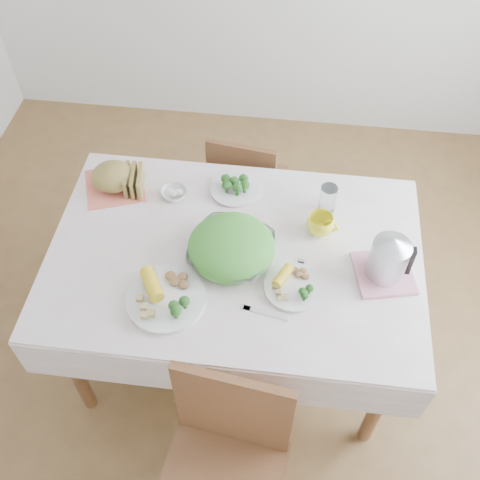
# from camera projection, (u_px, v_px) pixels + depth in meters

# --- Properties ---
(floor) EXTENTS (3.60, 3.60, 0.00)m
(floor) POSITION_uv_depth(u_px,v_px,m) (236.00, 344.00, 2.85)
(floor) COLOR brown
(floor) RESTS_ON ground
(dining_table) EXTENTS (1.40, 0.90, 0.75)m
(dining_table) POSITION_uv_depth(u_px,v_px,m) (235.00, 304.00, 2.56)
(dining_table) COLOR brown
(dining_table) RESTS_ON floor
(tablecloth) EXTENTS (1.50, 1.00, 0.01)m
(tablecloth) POSITION_uv_depth(u_px,v_px,m) (234.00, 253.00, 2.26)
(tablecloth) COLOR silver
(tablecloth) RESTS_ON dining_table
(chair_far) EXTENTS (0.41, 0.41, 0.80)m
(chair_far) POSITION_uv_depth(u_px,v_px,m) (249.00, 174.00, 2.96)
(chair_far) COLOR brown
(chair_far) RESTS_ON floor
(salad_bowl) EXTENTS (0.39, 0.39, 0.08)m
(salad_bowl) POSITION_uv_depth(u_px,v_px,m) (231.00, 251.00, 2.21)
(salad_bowl) COLOR white
(salad_bowl) RESTS_ON tablecloth
(dinner_plate_left) EXTENTS (0.35, 0.35, 0.03)m
(dinner_plate_left) POSITION_uv_depth(u_px,v_px,m) (166.00, 299.00, 2.10)
(dinner_plate_left) COLOR white
(dinner_plate_left) RESTS_ON tablecloth
(dinner_plate_right) EXTENTS (0.32, 0.32, 0.02)m
(dinner_plate_right) POSITION_uv_depth(u_px,v_px,m) (293.00, 287.00, 2.14)
(dinner_plate_right) COLOR white
(dinner_plate_right) RESTS_ON tablecloth
(broccoli_plate) EXTENTS (0.29, 0.29, 0.02)m
(broccoli_plate) POSITION_uv_depth(u_px,v_px,m) (234.00, 189.00, 2.46)
(broccoli_plate) COLOR beige
(broccoli_plate) RESTS_ON tablecloth
(napkin) EXTENTS (0.32, 0.32, 0.00)m
(napkin) POSITION_uv_depth(u_px,v_px,m) (115.00, 186.00, 2.49)
(napkin) COLOR #EE7258
(napkin) RESTS_ON tablecloth
(bread_loaf) EXTENTS (0.19, 0.18, 0.11)m
(bread_loaf) POSITION_uv_depth(u_px,v_px,m) (113.00, 177.00, 2.44)
(bread_loaf) COLOR olive
(bread_loaf) RESTS_ON napkin
(fruit_bowl) EXTENTS (0.15, 0.15, 0.03)m
(fruit_bowl) POSITION_uv_depth(u_px,v_px,m) (174.00, 194.00, 2.44)
(fruit_bowl) COLOR white
(fruit_bowl) RESTS_ON tablecloth
(yellow_mug) EXTENTS (0.14, 0.14, 0.09)m
(yellow_mug) POSITION_uv_depth(u_px,v_px,m) (320.00, 225.00, 2.29)
(yellow_mug) COLOR yellow
(yellow_mug) RESTS_ON tablecloth
(glass_tumbler) EXTENTS (0.08, 0.08, 0.14)m
(glass_tumbler) POSITION_uv_depth(u_px,v_px,m) (327.00, 200.00, 2.35)
(glass_tumbler) COLOR white
(glass_tumbler) RESTS_ON tablecloth
(pink_tray) EXTENTS (0.26, 0.26, 0.02)m
(pink_tray) POSITION_uv_depth(u_px,v_px,m) (383.00, 273.00, 2.18)
(pink_tray) COLOR pink
(pink_tray) RESTS_ON tablecloth
(electric_kettle) EXTENTS (0.16, 0.16, 0.20)m
(electric_kettle) POSITION_uv_depth(u_px,v_px,m) (389.00, 256.00, 2.09)
(electric_kettle) COLOR #B2B5BA
(electric_kettle) RESTS_ON pink_tray
(fork_right) EXTENTS (0.05, 0.21, 0.00)m
(fork_right) POSITION_uv_depth(u_px,v_px,m) (296.00, 283.00, 2.16)
(fork_right) COLOR silver
(fork_right) RESTS_ON tablecloth
(knife) EXTENTS (0.17, 0.05, 0.00)m
(knife) POSITION_uv_depth(u_px,v_px,m) (266.00, 313.00, 2.08)
(knife) COLOR silver
(knife) RESTS_ON tablecloth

